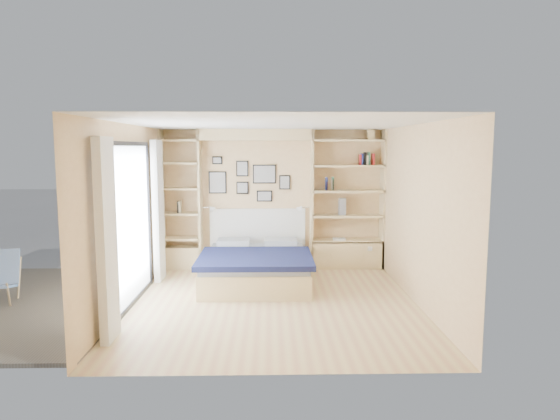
{
  "coord_description": "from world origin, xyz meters",
  "views": [
    {
      "loc": [
        -0.06,
        -6.82,
        2.18
      ],
      "look_at": [
        0.11,
        0.9,
        1.21
      ],
      "focal_mm": 32.0,
      "sensor_mm": 36.0,
      "label": 1
    }
  ],
  "objects": [
    {
      "name": "shelf_decor",
      "position": [
        1.18,
        2.07,
        1.72
      ],
      "size": [
        3.55,
        0.23,
        2.03
      ],
      "color": "#A51E1E",
      "rests_on": "ground"
    },
    {
      "name": "room_shell",
      "position": [
        -0.39,
        1.52,
        1.08
      ],
      "size": [
        4.5,
        4.5,
        4.5
      ],
      "color": "#E6BE87",
      "rests_on": "ground"
    },
    {
      "name": "photo_gallery",
      "position": [
        -0.45,
        2.22,
        1.6
      ],
      "size": [
        1.48,
        0.02,
        0.82
      ],
      "color": "black",
      "rests_on": "ground"
    },
    {
      "name": "ground",
      "position": [
        0.0,
        0.0,
        0.0
      ],
      "size": [
        4.5,
        4.5,
        0.0
      ],
      "primitive_type": "plane",
      "color": "#D4BA7D",
      "rests_on": "ground"
    },
    {
      "name": "deck",
      "position": [
        -3.6,
        0.0,
        0.0
      ],
      "size": [
        3.2,
        4.0,
        0.05
      ],
      "primitive_type": "cube",
      "color": "#64594A",
      "rests_on": "ground"
    },
    {
      "name": "bed",
      "position": [
        -0.28,
        1.09,
        0.28
      ],
      "size": [
        1.75,
        2.24,
        1.07
      ],
      "color": "#E3C489",
      "rests_on": "ground"
    },
    {
      "name": "reading_lamps",
      "position": [
        -0.3,
        2.0,
        1.1
      ],
      "size": [
        1.92,
        0.12,
        0.15
      ],
      "color": "silver",
      "rests_on": "ground"
    },
    {
      "name": "deck_chair",
      "position": [
        -3.88,
        0.13,
        0.35
      ],
      "size": [
        0.57,
        0.8,
        0.73
      ],
      "rotation": [
        0.0,
        0.0,
        0.2
      ],
      "color": "tan",
      "rests_on": "ground"
    }
  ]
}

